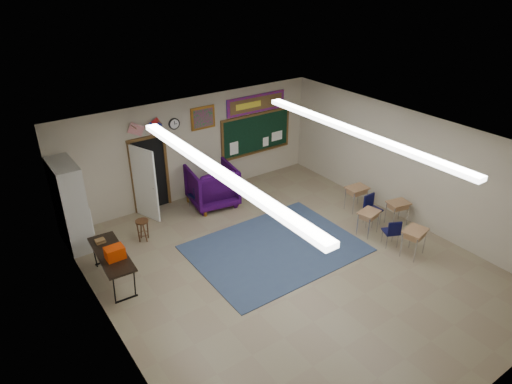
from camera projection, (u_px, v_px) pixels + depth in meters
floor at (290, 267)px, 10.58m from camera, size 9.00×9.00×0.00m
back_wall at (193, 148)px, 13.16m from camera, size 8.00×0.04×3.00m
front_wall at (488, 337)px, 6.62m from camera, size 8.00×0.04×3.00m
left_wall at (112, 278)px, 7.85m from camera, size 0.04×9.00×3.00m
right_wall at (410, 168)px, 11.94m from camera, size 0.04×9.00×3.00m
ceiling at (295, 147)px, 9.20m from camera, size 8.00×9.00×0.04m
area_rug at (276, 248)px, 11.26m from camera, size 4.00×3.00×0.02m
fluorescent_strips at (294, 150)px, 9.23m from camera, size 3.86×6.00×0.10m
doorway at (148, 177)px, 12.49m from camera, size 1.10×0.89×2.16m
chalkboard at (256, 134)px, 14.27m from camera, size 2.55×0.14×1.30m
bulletin_board at (256, 104)px, 13.82m from camera, size 2.10×0.05×0.55m
framed_art_print at (203, 118)px, 12.92m from camera, size 0.75×0.05×0.65m
wall_clock at (174, 124)px, 12.46m from camera, size 0.32×0.05×0.32m
wall_flags at (145, 125)px, 11.95m from camera, size 1.16×0.06×0.70m
storage_cabinet at (71, 205)px, 10.97m from camera, size 0.59×1.25×2.20m
wingback_armchair at (212, 185)px, 13.05m from camera, size 1.43×1.47×1.18m
student_chair_reading at (196, 196)px, 12.99m from camera, size 0.41×0.41×0.72m
student_chair_desk_a at (391, 232)px, 11.23m from camera, size 0.50×0.50×0.75m
student_chair_desk_b at (373, 210)px, 12.13m from camera, size 0.41×0.41×0.82m
student_desk_front_left at (368, 221)px, 11.71m from camera, size 0.62×0.52×0.66m
student_desk_front_right at (356, 197)px, 12.83m from camera, size 0.62×0.49×0.71m
student_desk_back_left at (414, 241)px, 10.85m from camera, size 0.67×0.56×0.71m
student_desk_back_right at (397, 212)px, 12.14m from camera, size 0.63×0.52×0.67m
folding_table at (113, 266)px, 9.99m from camera, size 0.68×1.78×1.00m
wooden_stool at (143, 230)px, 11.48m from camera, size 0.32×0.32×0.57m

